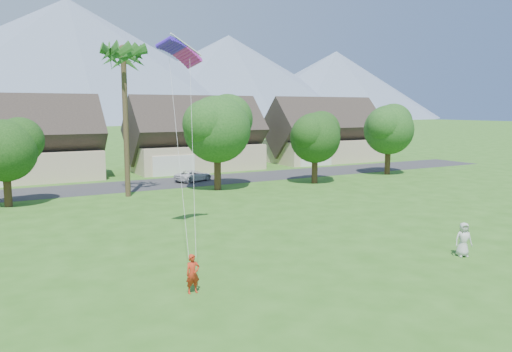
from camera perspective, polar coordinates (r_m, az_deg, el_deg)
ground at (r=19.28m, az=15.07°, el=-14.87°), size 500.00×500.00×0.00m
street at (r=48.87m, az=-13.76°, el=-1.08°), size 90.00×7.00×0.01m
kite_flyer at (r=20.37m, az=-7.24°, el=-11.02°), size 0.58×0.39×1.59m
watcher at (r=27.01m, az=22.62°, el=-6.71°), size 0.99×0.86×1.72m
parked_car at (r=50.70m, az=-7.15°, el=0.05°), size 4.53×3.35×1.14m
mountain_ridge at (r=274.49m, az=-24.62°, el=11.62°), size 540.00×240.00×70.00m
houses_row at (r=57.30m, az=-15.78°, el=3.59°), size 72.75×8.19×8.86m
tree_row at (r=42.22m, az=-13.29°, el=4.24°), size 62.27×6.67×8.45m
fan_palm at (r=42.73m, az=-14.94°, el=13.52°), size 3.00×3.00×13.80m
parafoil_kite at (r=28.40m, az=-8.76°, el=14.07°), size 3.02×1.50×0.50m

